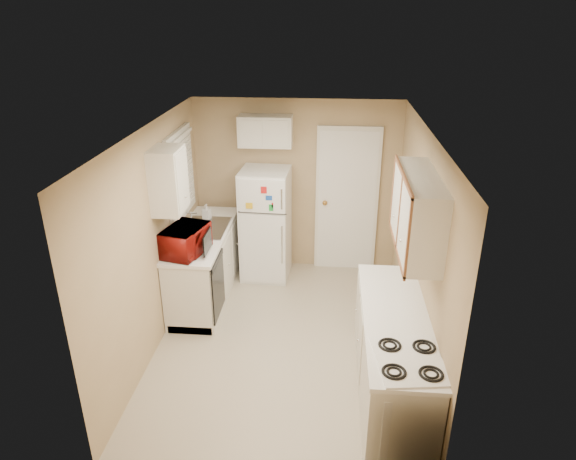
{
  "coord_description": "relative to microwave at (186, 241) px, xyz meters",
  "views": [
    {
      "loc": [
        0.45,
        -4.83,
        3.5
      ],
      "look_at": [
        0.0,
        0.5,
        1.15
      ],
      "focal_mm": 32.0,
      "sensor_mm": 36.0,
      "label": 1
    }
  ],
  "objects": [
    {
      "name": "right_counter",
      "position": [
        2.25,
        -1.12,
        -0.6
      ],
      "size": [
        0.6,
        2.0,
        0.9
      ],
      "primitive_type": "cube",
      "color": "silver",
      "rests_on": "floor"
    },
    {
      "name": "floor",
      "position": [
        1.15,
        -0.32,
        -1.05
      ],
      "size": [
        3.8,
        3.8,
        0.0
      ],
      "primitive_type": "plane",
      "color": "beige",
      "rests_on": "ground"
    },
    {
      "name": "refrigerator",
      "position": [
        0.76,
        1.21,
        -0.28
      ],
      "size": [
        0.67,
        0.65,
        1.54
      ],
      "primitive_type": "cube",
      "rotation": [
        0.0,
        0.0,
        -0.06
      ],
      "color": "white",
      "rests_on": "floor"
    },
    {
      "name": "soap_bottle",
      "position": [
        0.0,
        1.02,
        -0.05
      ],
      "size": [
        0.11,
        0.12,
        0.21
      ],
      "primitive_type": "imported",
      "rotation": [
        0.0,
        0.0,
        -0.26
      ],
      "color": "white",
      "rests_on": "left_counter"
    },
    {
      "name": "wall_right",
      "position": [
        2.55,
        -0.32,
        0.15
      ],
      "size": [
        3.8,
        3.8,
        0.0
      ],
      "primitive_type": "plane",
      "color": "tan",
      "rests_on": "floor"
    },
    {
      "name": "stove",
      "position": [
        2.29,
        -1.76,
        -0.66
      ],
      "size": [
        0.61,
        0.71,
        0.79
      ],
      "primitive_type": "cube",
      "rotation": [
        0.0,
        0.0,
        0.13
      ],
      "color": "white",
      "rests_on": "floor"
    },
    {
      "name": "left_counter",
      "position": [
        0.05,
        0.58,
        -0.6
      ],
      "size": [
        0.6,
        1.8,
        0.9
      ],
      "primitive_type": "cube",
      "color": "silver",
      "rests_on": "floor"
    },
    {
      "name": "dishwasher",
      "position": [
        0.34,
        -0.02,
        -0.56
      ],
      "size": [
        0.03,
        0.58,
        0.72
      ],
      "primitive_type": "cube",
      "color": "black",
      "rests_on": "floor"
    },
    {
      "name": "microwave",
      "position": [
        0.0,
        0.0,
        0.0
      ],
      "size": [
        0.63,
        0.44,
        0.38
      ],
      "primitive_type": "imported",
      "rotation": [
        0.0,
        0.0,
        1.33
      ],
      "color": "maroon",
      "rests_on": "left_counter"
    },
    {
      "name": "cabinet_over_fridge",
      "position": [
        0.75,
        1.43,
        0.95
      ],
      "size": [
        0.7,
        0.3,
        0.4
      ],
      "primitive_type": "cube",
      "color": "silver",
      "rests_on": "wall_back"
    },
    {
      "name": "sink",
      "position": [
        0.05,
        0.73,
        -0.19
      ],
      "size": [
        0.54,
        0.74,
        0.16
      ],
      "primitive_type": "cube",
      "color": "gray",
      "rests_on": "left_counter"
    },
    {
      "name": "ceiling",
      "position": [
        1.15,
        -0.32,
        1.35
      ],
      "size": [
        3.8,
        3.8,
        0.0
      ],
      "primitive_type": "plane",
      "color": "white",
      "rests_on": "floor"
    },
    {
      "name": "interior_door",
      "position": [
        1.85,
        1.54,
        -0.03
      ],
      "size": [
        0.86,
        0.06,
        2.08
      ],
      "primitive_type": "cube",
      "color": "white",
      "rests_on": "floor"
    },
    {
      "name": "wall_left",
      "position": [
        -0.25,
        -0.32,
        0.15
      ],
      "size": [
        3.8,
        3.8,
        0.0
      ],
      "primitive_type": "plane",
      "color": "tan",
      "rests_on": "floor"
    },
    {
      "name": "wall_back",
      "position": [
        1.15,
        1.58,
        0.15
      ],
      "size": [
        2.8,
        2.8,
        0.0
      ],
      "primitive_type": "plane",
      "color": "tan",
      "rests_on": "floor"
    },
    {
      "name": "window_blinds",
      "position": [
        -0.21,
        0.73,
        0.55
      ],
      "size": [
        0.1,
        0.98,
        1.08
      ],
      "primitive_type": "cube",
      "color": "silver",
      "rests_on": "wall_left"
    },
    {
      "name": "upper_cabinet_left",
      "position": [
        -0.1,
        -0.1,
        0.75
      ],
      "size": [
        0.3,
        0.45,
        0.7
      ],
      "primitive_type": "cube",
      "color": "silver",
      "rests_on": "wall_left"
    },
    {
      "name": "wall_front",
      "position": [
        1.15,
        -2.22,
        0.15
      ],
      "size": [
        2.8,
        2.8,
        0.0
      ],
      "primitive_type": "plane",
      "color": "tan",
      "rests_on": "floor"
    },
    {
      "name": "upper_cabinet_right",
      "position": [
        2.4,
        -0.82,
        0.75
      ],
      "size": [
        0.3,
        1.2,
        0.7
      ],
      "primitive_type": "cube",
      "color": "silver",
      "rests_on": "wall_right"
    }
  ]
}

